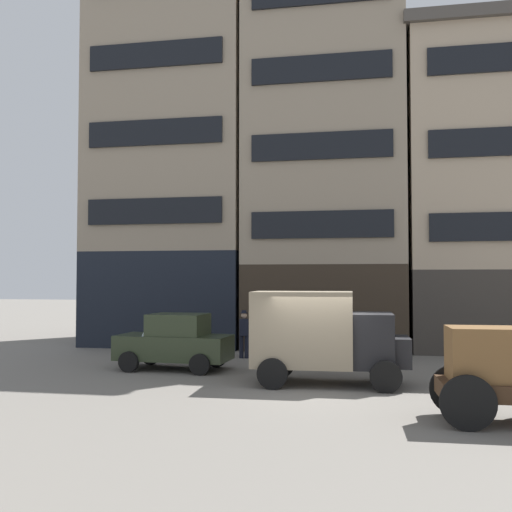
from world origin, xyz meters
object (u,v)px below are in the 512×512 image
object	(u,v)px
fire_hydrant_curbside	(208,345)
cargo_wagon	(509,368)
pedestrian_officer	(244,332)
sedan_dark	(175,342)
delivery_truck_near	(324,334)

from	to	relation	value
fire_hydrant_curbside	cargo_wagon	bearing A→B (deg)	-45.72
pedestrian_officer	fire_hydrant_curbside	distance (m)	1.66
sedan_dark	pedestrian_officer	world-z (taller)	sedan_dark
cargo_wagon	fire_hydrant_curbside	xyz separation A→B (m)	(-8.85, 9.07, -0.72)
pedestrian_officer	fire_hydrant_curbside	bearing A→B (deg)	163.91
cargo_wagon	delivery_truck_near	distance (m)	5.55
sedan_dark	fire_hydrant_curbside	size ratio (longest dim) A/B	4.57
cargo_wagon	pedestrian_officer	bearing A→B (deg)	130.36
sedan_dark	fire_hydrant_curbside	world-z (taller)	sedan_dark
fire_hydrant_curbside	pedestrian_officer	bearing A→B (deg)	-16.09
cargo_wagon	fire_hydrant_curbside	bearing A→B (deg)	134.28
cargo_wagon	pedestrian_officer	size ratio (longest dim) A/B	1.63
delivery_truck_near	pedestrian_officer	distance (m)	5.87
delivery_truck_near	sedan_dark	size ratio (longest dim) A/B	1.15
delivery_truck_near	fire_hydrant_curbside	size ratio (longest dim) A/B	5.27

